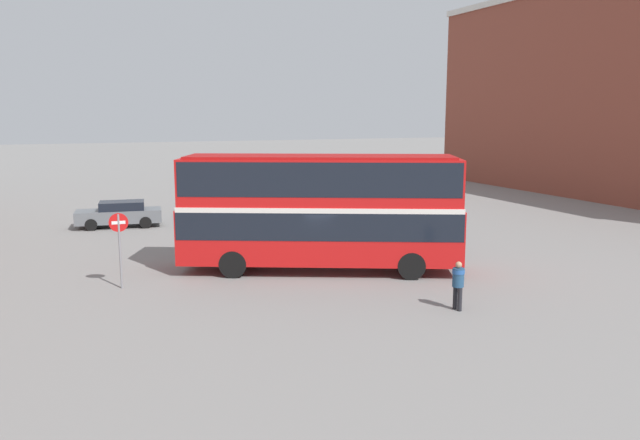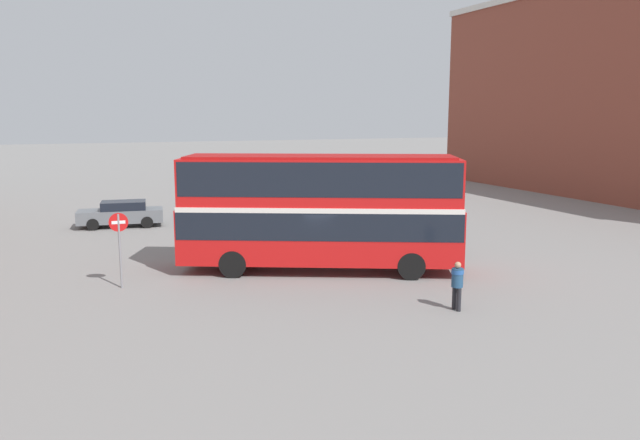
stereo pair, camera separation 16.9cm
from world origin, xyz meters
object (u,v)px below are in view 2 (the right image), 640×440
(double_decker_bus, at_px, (320,206))
(no_entry_sign, at_px, (119,237))
(parked_car_kerb_far, at_px, (223,201))
(pedestrian_foreground, at_px, (457,281))
(parked_car_kerb_near, at_px, (121,214))

(double_decker_bus, distance_m, no_entry_sign, 7.65)
(parked_car_kerb_far, bearing_deg, pedestrian_foreground, -97.71)
(double_decker_bus, distance_m, parked_car_kerb_near, 15.07)
(parked_car_kerb_near, distance_m, no_entry_sign, 13.07)
(pedestrian_foreground, xyz_separation_m, parked_car_kerb_near, (-8.79, 19.72, -0.24))
(pedestrian_foreground, distance_m, no_entry_sign, 11.93)
(pedestrian_foreground, xyz_separation_m, parked_car_kerb_far, (-2.44, 22.09, -0.18))
(pedestrian_foreground, relative_size, parked_car_kerb_near, 0.34)
(pedestrian_foreground, bearing_deg, double_decker_bus, -73.05)
(double_decker_bus, relative_size, pedestrian_foreground, 6.93)
(parked_car_kerb_near, height_order, no_entry_sign, no_entry_sign)
(pedestrian_foreground, height_order, no_entry_sign, no_entry_sign)
(double_decker_bus, distance_m, pedestrian_foreground, 6.89)
(pedestrian_foreground, height_order, parked_car_kerb_near, pedestrian_foreground)
(parked_car_kerb_near, xyz_separation_m, no_entry_sign, (-1.01, -12.98, 1.13))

